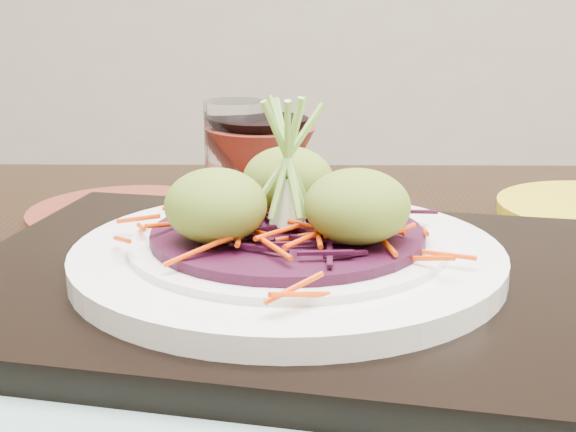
{
  "coord_description": "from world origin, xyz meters",
  "views": [
    {
      "loc": [
        -0.05,
        -0.55,
        0.93
      ],
      "look_at": [
        -0.06,
        -0.03,
        0.78
      ],
      "focal_mm": 50.0,
      "sensor_mm": 36.0,
      "label": 1
    }
  ],
  "objects_px": {
    "dining_table": "(341,400)",
    "white_plate": "(288,255)",
    "terracotta_side_plate": "(129,216)",
    "terracotta_bowl_set": "(261,161)",
    "serving_tray": "(288,282)",
    "water_glass": "(235,144)"
  },
  "relations": [
    {
      "from": "terracotta_bowl_set",
      "to": "dining_table",
      "type": "bearing_deg",
      "value": -75.47
    },
    {
      "from": "terracotta_side_plate",
      "to": "white_plate",
      "type": "bearing_deg",
      "value": -52.18
    },
    {
      "from": "terracotta_side_plate",
      "to": "water_glass",
      "type": "xyz_separation_m",
      "value": [
        0.08,
        0.13,
        0.04
      ]
    },
    {
      "from": "white_plate",
      "to": "dining_table",
      "type": "bearing_deg",
      "value": 46.5
    },
    {
      "from": "serving_tray",
      "to": "terracotta_bowl_set",
      "type": "xyz_separation_m",
      "value": [
        -0.03,
        0.32,
        0.01
      ]
    },
    {
      "from": "dining_table",
      "to": "white_plate",
      "type": "height_order",
      "value": "white_plate"
    },
    {
      "from": "serving_tray",
      "to": "terracotta_side_plate",
      "type": "distance_m",
      "value": 0.24
    },
    {
      "from": "dining_table",
      "to": "terracotta_side_plate",
      "type": "xyz_separation_m",
      "value": [
        -0.18,
        0.14,
        0.1
      ]
    },
    {
      "from": "serving_tray",
      "to": "white_plate",
      "type": "relative_size",
      "value": 1.54
    },
    {
      "from": "terracotta_bowl_set",
      "to": "serving_tray",
      "type": "bearing_deg",
      "value": -84.22
    },
    {
      "from": "white_plate",
      "to": "water_glass",
      "type": "relative_size",
      "value": 3.12
    },
    {
      "from": "serving_tray",
      "to": "water_glass",
      "type": "xyz_separation_m",
      "value": [
        -0.06,
        0.32,
        0.03
      ]
    },
    {
      "from": "serving_tray",
      "to": "terracotta_bowl_set",
      "type": "bearing_deg",
      "value": 107.24
    },
    {
      "from": "dining_table",
      "to": "terracotta_side_plate",
      "type": "distance_m",
      "value": 0.26
    },
    {
      "from": "white_plate",
      "to": "terracotta_side_plate",
      "type": "bearing_deg",
      "value": 127.82
    },
    {
      "from": "terracotta_side_plate",
      "to": "terracotta_bowl_set",
      "type": "distance_m",
      "value": 0.18
    },
    {
      "from": "dining_table",
      "to": "serving_tray",
      "type": "bearing_deg",
      "value": -133.76
    },
    {
      "from": "terracotta_side_plate",
      "to": "serving_tray",
      "type": "bearing_deg",
      "value": -52.18
    },
    {
      "from": "white_plate",
      "to": "terracotta_side_plate",
      "type": "height_order",
      "value": "white_plate"
    },
    {
      "from": "dining_table",
      "to": "serving_tray",
      "type": "relative_size",
      "value": 2.67
    },
    {
      "from": "dining_table",
      "to": "water_glass",
      "type": "xyz_separation_m",
      "value": [
        -0.1,
        0.28,
        0.14
      ]
    },
    {
      "from": "white_plate",
      "to": "terracotta_side_plate",
      "type": "relative_size",
      "value": 1.58
    }
  ]
}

